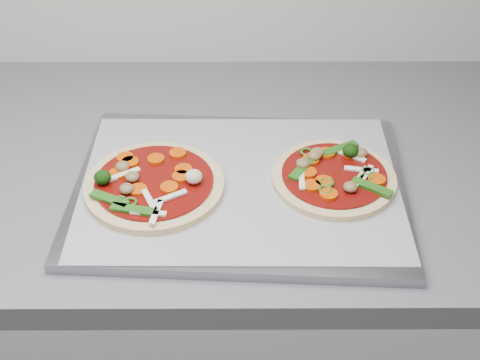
{
  "coord_description": "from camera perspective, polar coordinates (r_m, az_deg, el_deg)",
  "views": [
    {
      "loc": [
        0.26,
        0.48,
        1.51
      ],
      "look_at": [
        0.26,
        1.21,
        0.93
      ],
      "focal_mm": 50.0,
      "sensor_mm": 36.0,
      "label": 1
    }
  ],
  "objects": [
    {
      "name": "parchment",
      "position": [
        0.95,
        0.01,
        -0.29
      ],
      "size": [
        0.45,
        0.33,
        0.0
      ],
      "primitive_type": "cube",
      "rotation": [
        0.0,
        0.0,
        -0.01
      ],
      "color": "#A2A2A7",
      "rests_on": "baking_tray"
    },
    {
      "name": "pizza_left",
      "position": [
        0.94,
        -7.46,
        -0.35
      ],
      "size": [
        0.26,
        0.26,
        0.03
      ],
      "rotation": [
        0.0,
        0.0,
        -0.39
      ],
      "color": "#EBBF81",
      "rests_on": "parchment"
    },
    {
      "name": "base_cabinet",
      "position": [
        1.39,
        -11.26,
        -13.85
      ],
      "size": [
        3.6,
        0.6,
        0.86
      ],
      "primitive_type": "cube",
      "color": "silver",
      "rests_on": "ground"
    },
    {
      "name": "countertop",
      "position": [
        1.07,
        -14.21,
        1.03
      ],
      "size": [
        3.6,
        0.6,
        0.04
      ],
      "primitive_type": "cube",
      "color": "slate",
      "rests_on": "base_cabinet"
    },
    {
      "name": "baking_tray",
      "position": [
        0.95,
        0.01,
        -0.69
      ],
      "size": [
        0.49,
        0.37,
        0.02
      ],
      "primitive_type": "cube",
      "rotation": [
        0.0,
        0.0,
        -0.06
      ],
      "color": "gray",
      "rests_on": "countertop"
    },
    {
      "name": "pizza_right",
      "position": [
        0.96,
        8.05,
        0.41
      ],
      "size": [
        0.19,
        0.19,
        0.03
      ],
      "rotation": [
        0.0,
        0.0,
        0.09
      ],
      "color": "#EBBF81",
      "rests_on": "parchment"
    }
  ]
}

